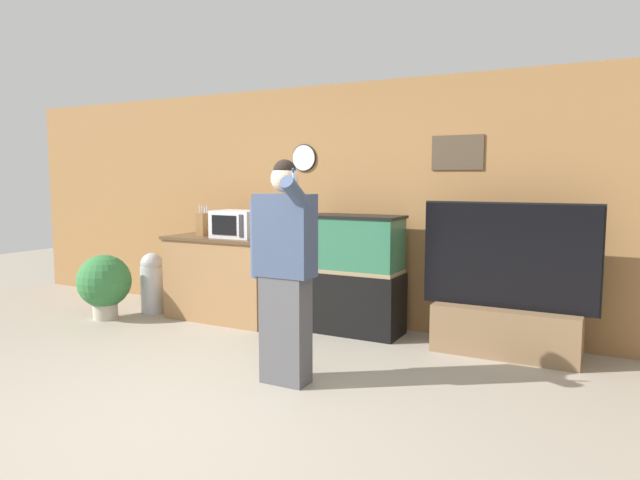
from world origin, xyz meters
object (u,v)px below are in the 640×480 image
(knife_block, at_px, (202,224))
(aquarium_on_stand, at_px, (354,274))
(trash_bin, at_px, (152,282))
(person_standing, at_px, (284,268))
(potted_plant, at_px, (104,283))
(tv_on_stand, at_px, (506,312))
(microwave, at_px, (237,224))
(counter_island, at_px, (224,278))

(knife_block, relative_size, aquarium_on_stand, 0.29)
(knife_block, distance_m, trash_bin, 0.98)
(person_standing, bearing_deg, potted_plant, 164.93)
(tv_on_stand, bearing_deg, trash_bin, -176.32)
(aquarium_on_stand, relative_size, tv_on_stand, 0.80)
(aquarium_on_stand, distance_m, potted_plant, 2.86)
(potted_plant, bearing_deg, tv_on_stand, 9.91)
(microwave, bearing_deg, knife_block, -179.07)
(counter_island, xyz_separation_m, person_standing, (1.67, -1.41, 0.43))
(knife_block, xyz_separation_m, potted_plant, (-0.92, -0.62, -0.66))
(counter_island, distance_m, microwave, 0.65)
(aquarium_on_stand, bearing_deg, knife_block, -174.01)
(counter_island, distance_m, potted_plant, 1.36)
(tv_on_stand, bearing_deg, potted_plant, -170.09)
(potted_plant, bearing_deg, microwave, 24.00)
(counter_island, height_order, person_standing, person_standing)
(microwave, height_order, tv_on_stand, tv_on_stand)
(knife_block, height_order, tv_on_stand, tv_on_stand)
(counter_island, relative_size, person_standing, 0.77)
(knife_block, bearing_deg, counter_island, 5.10)
(person_standing, distance_m, potted_plant, 3.01)
(aquarium_on_stand, distance_m, trash_bin, 2.51)
(microwave, height_order, trash_bin, microwave)
(person_standing, relative_size, trash_bin, 2.42)
(knife_block, xyz_separation_m, tv_on_stand, (3.34, 0.13, -0.67))
(counter_island, bearing_deg, trash_bin, -170.71)
(counter_island, distance_m, person_standing, 2.23)
(aquarium_on_stand, bearing_deg, potted_plant, -163.57)
(person_standing, relative_size, potted_plant, 2.36)
(knife_block, xyz_separation_m, aquarium_on_stand, (1.82, 0.19, -0.46))
(tv_on_stand, bearing_deg, counter_island, -178.08)
(person_standing, bearing_deg, trash_bin, 154.30)
(aquarium_on_stand, relative_size, person_standing, 0.70)
(tv_on_stand, height_order, person_standing, person_standing)
(knife_block, distance_m, person_standing, 2.40)
(aquarium_on_stand, xyz_separation_m, person_standing, (0.13, -1.58, 0.29))
(microwave, xyz_separation_m, tv_on_stand, (2.86, 0.12, -0.69))
(trash_bin, bearing_deg, potted_plant, -117.53)
(microwave, height_order, knife_block, knife_block)
(counter_island, distance_m, aquarium_on_stand, 1.55)
(microwave, relative_size, person_standing, 0.30)
(tv_on_stand, distance_m, potted_plant, 4.32)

